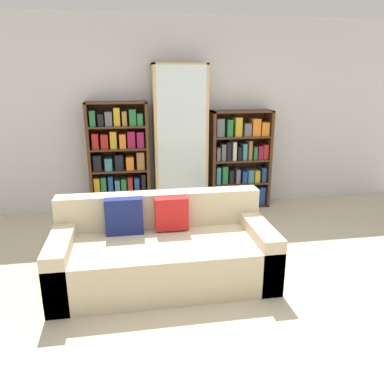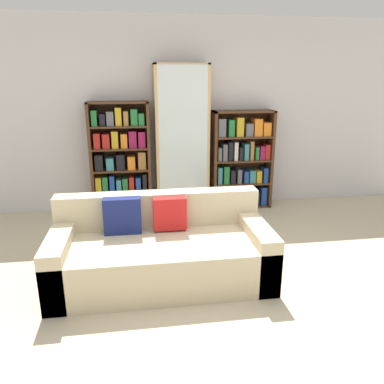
# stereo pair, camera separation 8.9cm
# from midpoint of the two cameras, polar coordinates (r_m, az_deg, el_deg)

# --- Properties ---
(ground_plane) EXTENTS (16.00, 16.00, 0.00)m
(ground_plane) POSITION_cam_midpoint_polar(r_m,az_deg,el_deg) (3.53, 3.42, -15.35)
(ground_plane) COLOR beige
(wall_back) EXTENTS (7.02, 0.06, 2.70)m
(wall_back) POSITION_cam_midpoint_polar(r_m,az_deg,el_deg) (5.52, -2.38, 11.53)
(wall_back) COLOR silver
(wall_back) RESTS_ON ground
(couch) EXTENTS (2.04, 0.94, 0.79)m
(couch) POSITION_cam_midpoint_polar(r_m,az_deg,el_deg) (3.67, -5.12, -9.05)
(couch) COLOR beige
(couch) RESTS_ON ground
(bookshelf_left) EXTENTS (0.83, 0.32, 1.57)m
(bookshelf_left) POSITION_cam_midpoint_polar(r_m,az_deg,el_deg) (5.37, -11.45, 4.73)
(bookshelf_left) COLOR #4C2D19
(bookshelf_left) RESTS_ON ground
(display_cabinet) EXTENTS (0.75, 0.36, 2.07)m
(display_cabinet) POSITION_cam_midpoint_polar(r_m,az_deg,el_deg) (5.35, -2.30, 7.74)
(display_cabinet) COLOR tan
(display_cabinet) RESTS_ON ground
(bookshelf_right) EXTENTS (0.89, 0.32, 1.43)m
(bookshelf_right) POSITION_cam_midpoint_polar(r_m,az_deg,el_deg) (5.61, 6.82, 4.60)
(bookshelf_right) COLOR #4C2D19
(bookshelf_right) RESTS_ON ground
(wine_bottle) EXTENTS (0.07, 0.07, 0.37)m
(wine_bottle) POSITION_cam_midpoint_polar(r_m,az_deg,el_deg) (5.02, 5.81, -3.20)
(wine_bottle) COLOR black
(wine_bottle) RESTS_ON ground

